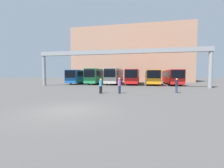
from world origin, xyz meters
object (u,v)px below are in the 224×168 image
(bus_slot_2, at_px, (115,75))
(bus_slot_4, at_px, (152,76))
(bus_slot_0, at_px, (81,76))
(bus_slot_1, at_px, (97,75))
(pedestrian_near_right, at_px, (177,85))
(pedestrian_mid_right, at_px, (101,86))
(pedestrian_near_left, at_px, (119,85))
(bus_slot_3, at_px, (133,76))
(bus_slot_5, at_px, (172,76))

(bus_slot_2, bearing_deg, bus_slot_4, -0.70)
(bus_slot_2, bearing_deg, bus_slot_0, 179.54)
(bus_slot_1, xyz_separation_m, bus_slot_4, (12.07, 0.09, -0.19))
(pedestrian_near_right, bearing_deg, bus_slot_0, 45.12)
(bus_slot_2, height_order, bus_slot_4, bus_slot_2)
(bus_slot_2, bearing_deg, pedestrian_mid_right, -84.44)
(bus_slot_2, height_order, pedestrian_mid_right, bus_slot_2)
(bus_slot_1, bearing_deg, pedestrian_near_left, -65.46)
(bus_slot_3, distance_m, bus_slot_5, 8.06)
(bus_slot_0, bearing_deg, pedestrian_near_right, -40.89)
(bus_slot_0, relative_size, pedestrian_near_left, 6.33)
(bus_slot_5, xyz_separation_m, pedestrian_mid_right, (-10.37, -17.91, -0.87))
(bus_slot_1, height_order, bus_slot_3, bus_slot_1)
(bus_slot_2, distance_m, bus_slot_4, 8.05)
(pedestrian_near_right, bearing_deg, bus_slot_4, 2.43)
(bus_slot_1, distance_m, pedestrian_near_right, 20.52)
(pedestrian_mid_right, bearing_deg, bus_slot_3, 76.17)
(bus_slot_0, bearing_deg, bus_slot_4, -0.58)
(bus_slot_3, height_order, pedestrian_near_left, bus_slot_3)
(bus_slot_5, distance_m, pedestrian_mid_right, 20.71)
(pedestrian_near_left, bearing_deg, bus_slot_4, -159.66)
(bus_slot_0, bearing_deg, bus_slot_3, 3.84)
(bus_slot_4, distance_m, pedestrian_near_right, 15.38)
(bus_slot_2, height_order, bus_slot_5, bus_slot_2)
(bus_slot_1, relative_size, pedestrian_near_left, 6.03)
(bus_slot_3, distance_m, pedestrian_near_right, 17.24)
(bus_slot_2, relative_size, bus_slot_5, 0.92)
(bus_slot_1, bearing_deg, bus_slot_4, 0.45)
(bus_slot_0, distance_m, bus_slot_2, 8.05)
(bus_slot_2, xyz_separation_m, pedestrian_near_left, (3.66, -17.01, -1.01))
(bus_slot_1, relative_size, pedestrian_mid_right, 6.39)
(bus_slot_2, distance_m, pedestrian_near_right, 18.23)
(bus_slot_0, height_order, pedestrian_mid_right, bus_slot_0)
(pedestrian_mid_right, bearing_deg, bus_slot_4, 63.30)
(pedestrian_mid_right, distance_m, pedestrian_near_left, 2.01)
(bus_slot_1, height_order, bus_slot_4, bus_slot_1)
(bus_slot_4, relative_size, pedestrian_near_right, 6.49)
(bus_slot_1, distance_m, pedestrian_near_left, 18.51)
(bus_slot_1, bearing_deg, bus_slot_0, 176.32)
(pedestrian_near_right, bearing_deg, bus_slot_1, 38.29)
(bus_slot_0, relative_size, bus_slot_4, 1.03)
(bus_slot_5, relative_size, pedestrian_mid_right, 7.21)
(pedestrian_mid_right, bearing_deg, bus_slot_0, 112.52)
(pedestrian_near_left, bearing_deg, pedestrian_mid_right, -42.74)
(bus_slot_1, relative_size, bus_slot_4, 0.98)
(bus_slot_1, distance_m, pedestrian_mid_right, 18.20)
(bus_slot_2, distance_m, bus_slot_3, 4.12)
(bus_slot_2, relative_size, bus_slot_4, 1.02)
(bus_slot_5, bearing_deg, pedestrian_mid_right, -120.09)
(bus_slot_5, xyz_separation_m, pedestrian_near_right, (-2.31, -15.82, -0.86))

